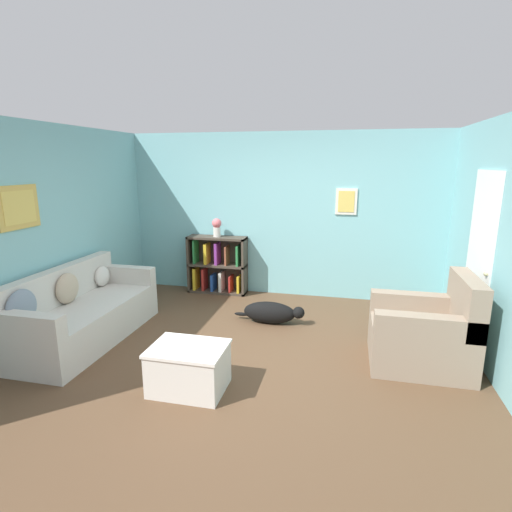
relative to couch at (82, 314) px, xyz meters
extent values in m
plane|color=brown|center=(2.07, 0.10, -0.33)|extent=(14.00, 14.00, 0.00)
cube|color=#7AB7BC|center=(2.07, 2.35, 0.97)|extent=(5.60, 0.10, 2.60)
cube|color=silver|center=(3.07, 2.29, 1.22)|extent=(0.32, 0.02, 0.40)
cube|color=#DBBC56|center=(3.07, 2.28, 1.22)|extent=(0.24, 0.01, 0.32)
cube|color=#7AB7BC|center=(-0.48, 0.10, 0.97)|extent=(0.10, 5.00, 2.60)
cube|color=gold|center=(-0.42, -0.30, 1.32)|extent=(0.02, 0.56, 0.48)
cube|color=#DBBC56|center=(-0.41, -0.30, 1.32)|extent=(0.01, 0.44, 0.36)
cube|color=#7AB7BC|center=(4.62, 0.10, 0.97)|extent=(0.10, 5.00, 2.60)
cube|color=white|center=(4.56, 0.80, 0.70)|extent=(0.02, 0.84, 2.05)
sphere|color=tan|center=(4.53, 0.45, 0.67)|extent=(0.05, 0.05, 0.05)
cube|color=beige|center=(0.06, 0.01, -0.10)|extent=(0.85, 2.02, 0.45)
cube|color=beige|center=(-0.29, 0.01, 0.34)|extent=(0.16, 2.02, 0.43)
cube|color=beige|center=(0.06, -0.92, 0.25)|extent=(0.85, 0.16, 0.24)
cube|color=beige|center=(0.06, 0.94, 0.25)|extent=(0.85, 0.16, 0.24)
ellipsoid|color=slate|center=(-0.17, -0.70, 0.32)|extent=(0.14, 0.39, 0.39)
ellipsoid|color=tan|center=(-0.17, 0.01, 0.31)|extent=(0.14, 0.38, 0.38)
ellipsoid|color=beige|center=(-0.17, 0.71, 0.27)|extent=(0.14, 0.28, 0.28)
cube|color=#42382D|center=(0.56, 2.13, 0.15)|extent=(0.04, 0.30, 0.95)
cube|color=#42382D|center=(1.50, 2.13, 0.15)|extent=(0.04, 0.30, 0.95)
cube|color=#42382D|center=(1.03, 2.27, 0.15)|extent=(0.97, 0.02, 0.95)
cube|color=#42382D|center=(1.03, 2.13, -0.31)|extent=(0.97, 0.30, 0.04)
cube|color=#42382D|center=(1.03, 2.13, 0.15)|extent=(0.97, 0.30, 0.04)
cube|color=#42382D|center=(1.03, 2.13, 0.60)|extent=(0.97, 0.30, 0.04)
cube|color=gold|center=(0.65, 2.12, -0.12)|extent=(0.05, 0.22, 0.39)
cube|color=#287A3D|center=(0.66, 2.12, 0.36)|extent=(0.03, 0.22, 0.40)
cube|color=#B22823|center=(0.80, 2.12, -0.12)|extent=(0.04, 0.22, 0.39)
cube|color=gold|center=(0.86, 2.12, 0.33)|extent=(0.05, 0.22, 0.34)
cube|color=#234C9E|center=(0.96, 2.12, -0.16)|extent=(0.04, 0.22, 0.29)
cube|color=#7A2D84|center=(1.04, 2.12, 0.34)|extent=(0.05, 0.22, 0.36)
cube|color=silver|center=(1.10, 2.12, -0.14)|extent=(0.05, 0.22, 0.34)
cube|color=brown|center=(1.20, 2.12, 0.32)|extent=(0.03, 0.22, 0.31)
cube|color=#B22823|center=(1.26, 2.12, -0.17)|extent=(0.03, 0.22, 0.29)
cube|color=#287A3D|center=(1.40, 2.12, 0.33)|extent=(0.03, 0.22, 0.33)
cube|color=gold|center=(1.41, 2.12, -0.16)|extent=(0.04, 0.22, 0.30)
cube|color=gray|center=(3.92, 0.28, -0.10)|extent=(1.01, 0.87, 0.46)
cube|color=gray|center=(4.33, 0.28, 0.40)|extent=(0.18, 0.87, 0.54)
cube|color=gray|center=(3.92, -0.07, 0.24)|extent=(1.01, 0.18, 0.22)
cube|color=gray|center=(3.92, 0.62, 0.24)|extent=(1.01, 0.18, 0.22)
cube|color=silver|center=(1.70, -0.76, -0.11)|extent=(0.69, 0.51, 0.44)
cube|color=white|center=(1.70, -0.76, 0.10)|extent=(0.71, 0.54, 0.03)
ellipsoid|color=black|center=(2.13, 1.02, -0.18)|extent=(0.71, 0.27, 0.30)
sphere|color=black|center=(2.53, 1.02, -0.15)|extent=(0.16, 0.16, 0.16)
ellipsoid|color=black|center=(1.73, 1.06, -0.25)|extent=(0.20, 0.05, 0.05)
cylinder|color=silver|center=(1.03, 2.13, 0.70)|extent=(0.12, 0.12, 0.16)
sphere|color=#E06B70|center=(1.03, 2.13, 0.84)|extent=(0.15, 0.15, 0.15)
camera|label=1|loc=(3.10, -3.97, 1.80)|focal=28.00mm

